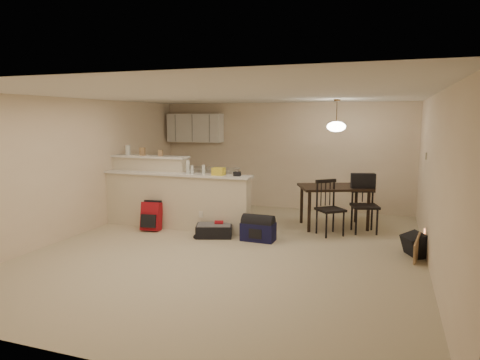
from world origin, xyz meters
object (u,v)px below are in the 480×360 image
at_px(black_daypack, 416,245).
at_px(red_backpack, 151,216).
at_px(navy_duffel, 258,232).
at_px(dining_chair_near, 330,208).
at_px(pendant_lamp, 336,126).
at_px(dining_table, 334,191).
at_px(suitcase, 214,231).
at_px(dining_chair_far, 365,204).

bearing_deg(black_daypack, red_backpack, 63.70).
relative_size(navy_duffel, black_daypack, 1.51).
distance_m(dining_chair_near, black_daypack, 1.67).
height_order(pendant_lamp, red_backpack, pendant_lamp).
xyz_separation_m(pendant_lamp, dining_chair_near, (0.01, -0.63, -1.48)).
bearing_deg(navy_duffel, red_backpack, -178.33).
distance_m(pendant_lamp, black_daypack, 2.72).
bearing_deg(red_backpack, navy_duffel, -7.53).
bearing_deg(dining_table, navy_duffel, -151.69).
height_order(red_backpack, navy_duffel, red_backpack).
bearing_deg(dining_table, pendant_lamp, 157.01).
bearing_deg(red_backpack, dining_table, 15.77).
distance_m(suitcase, navy_duffel, 0.83).
distance_m(dining_chair_far, black_daypack, 1.49).
bearing_deg(pendant_lamp, dining_chair_far, -22.13).
xyz_separation_m(dining_chair_far, navy_duffel, (-1.73, -1.17, -0.38)).
height_order(dining_chair_far, navy_duffel, dining_chair_far).
relative_size(pendant_lamp, dining_chair_near, 0.61).
bearing_deg(suitcase, pendant_lamp, 17.62).
relative_size(dining_chair_near, dining_chair_far, 0.94).
height_order(dining_chair_near, red_backpack, dining_chair_near).
distance_m(pendant_lamp, dining_chair_far, 1.59).
relative_size(dining_table, dining_chair_far, 1.44).
height_order(dining_table, black_daypack, dining_table).
distance_m(pendant_lamp, dining_chair_near, 1.61).
relative_size(pendant_lamp, suitcase, 0.96).
distance_m(dining_chair_near, red_backpack, 3.39).
bearing_deg(dining_chair_far, red_backpack, 179.48).
relative_size(dining_table, navy_duffel, 2.65).
height_order(dining_table, suitcase, dining_table).
bearing_deg(dining_chair_near, navy_duffel, 174.85).
relative_size(dining_chair_far, suitcase, 1.68).
xyz_separation_m(dining_table, red_backpack, (-3.28, -1.41, -0.45)).
relative_size(suitcase, navy_duffel, 1.10).
distance_m(dining_table, red_backpack, 3.60).
bearing_deg(dining_chair_far, dining_table, 140.59).
bearing_deg(black_daypack, dining_chair_far, 9.74).
xyz_separation_m(red_backpack, navy_duffel, (2.15, 0.00, -0.11)).
height_order(pendant_lamp, navy_duffel, pendant_lamp).
bearing_deg(black_daypack, pendant_lamp, 19.45).
distance_m(dining_table, suitcase, 2.51).
height_order(dining_table, dining_chair_far, dining_chair_far).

